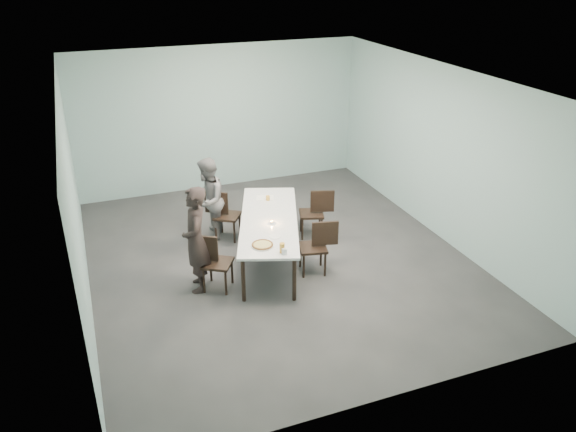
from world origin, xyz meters
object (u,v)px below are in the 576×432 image
object	(u,v)px
side_plate	(275,236)
chair_far_right	(316,210)
pizza	(262,245)
table	(269,222)
chair_far_left	(223,212)
tealight	(272,222)
beer_glass	(282,248)
chair_near_left	(212,259)
diner_far	(208,200)
chair_near_right	(318,243)
water_tumbler	(284,251)
diner_near	(196,240)
amber_tumbler	(268,198)

from	to	relation	value
side_plate	chair_far_right	bearing A→B (deg)	44.40
pizza	table	bearing A→B (deg)	64.94
chair_far_left	tealight	world-z (taller)	chair_far_left
table	chair_far_left	distance (m)	1.18
chair_far_left	beer_glass	bearing A→B (deg)	-48.91
chair_near_left	diner_far	size ratio (longest dim) A/B	0.58
table	pizza	world-z (taller)	pizza
side_plate	beer_glass	xyz separation A→B (m)	(-0.07, -0.50, 0.07)
chair_near_left	diner_far	distance (m)	1.65
side_plate	beer_glass	world-z (taller)	beer_glass
chair_near_right	tealight	xyz separation A→B (m)	(-0.61, 0.45, 0.27)
chair_near_right	beer_glass	xyz separation A→B (m)	(-0.78, -0.50, 0.32)
table	chair_far_right	world-z (taller)	chair_far_right
water_tumbler	tealight	xyz separation A→B (m)	(0.16, 0.99, -0.02)
table	tealight	xyz separation A→B (m)	(-0.02, -0.18, 0.08)
chair_near_left	chair_far_right	xyz separation A→B (m)	(2.15, 1.04, 0.00)
chair_near_right	pizza	distance (m)	1.04
chair_far_right	diner_near	xyz separation A→B (m)	(-2.35, -0.97, 0.32)
chair_far_right	water_tumbler	distance (m)	2.13
side_plate	beer_glass	distance (m)	0.51
chair_near_right	pizza	bearing A→B (deg)	24.76
diner_near	side_plate	xyz separation A→B (m)	(1.17, -0.19, -0.07)
chair_far_right	side_plate	size ratio (longest dim) A/B	4.83
chair_near_left	chair_near_right	bearing A→B (deg)	27.22
chair_near_left	pizza	bearing A→B (deg)	5.80
chair_far_left	pizza	xyz separation A→B (m)	(0.11, -1.89, 0.27)
table	chair_near_right	xyz separation A→B (m)	(0.59, -0.63, -0.19)
diner_near	tealight	distance (m)	1.30
chair_far_right	amber_tumbler	size ratio (longest dim) A/B	10.88
chair_far_left	tealight	size ratio (longest dim) A/B	15.54
chair_far_left	diner_near	xyz separation A→B (m)	(-0.79, -1.49, 0.32)
chair_near_left	chair_near_right	world-z (taller)	same
side_plate	tealight	xyz separation A→B (m)	(0.10, 0.44, 0.02)
chair_near_left	amber_tumbler	world-z (taller)	chair_near_left
chair_near_right	tealight	bearing A→B (deg)	-23.34
beer_glass	diner_far	bearing A→B (deg)	103.97
diner_near	tealight	world-z (taller)	diner_near
chair_far_right	chair_far_left	bearing A→B (deg)	-0.34
diner_near	tealight	xyz separation A→B (m)	(1.27, 0.25, -0.05)
chair_near_left	water_tumbler	bearing A→B (deg)	-5.00
chair_near_right	side_plate	distance (m)	0.76
chair_near_right	pizza	world-z (taller)	chair_near_right
pizza	amber_tumbler	world-z (taller)	amber_tumbler
side_plate	beer_glass	size ratio (longest dim) A/B	1.20
chair_far_left	pizza	distance (m)	1.91
chair_near_right	beer_glass	world-z (taller)	beer_glass
table	water_tumbler	world-z (taller)	water_tumbler
diner_near	beer_glass	world-z (taller)	diner_near
chair_far_left	chair_near_right	xyz separation A→B (m)	(1.09, -1.68, 0.00)
chair_near_right	water_tumbler	bearing A→B (deg)	48.34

